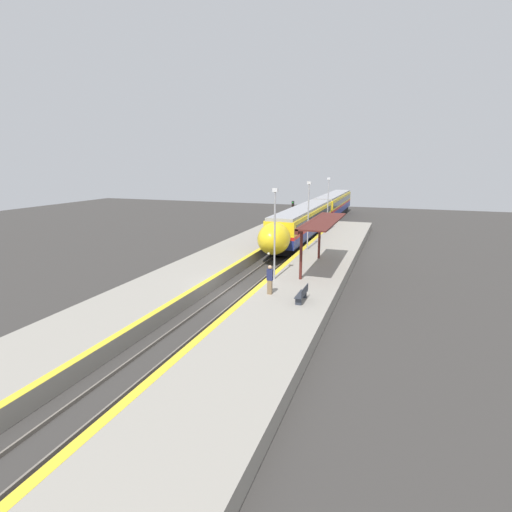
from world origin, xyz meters
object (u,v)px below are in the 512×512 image
at_px(lamppost_near, 275,229).
at_px(lamppost_mid, 308,212).
at_px(platform_bench, 303,294).
at_px(train, 319,212).
at_px(person_waiting, 270,279).
at_px(railway_signal, 293,214).
at_px(lamppost_far, 328,201).

relative_size(lamppost_near, lamppost_mid, 1.00).
bearing_deg(lamppost_mid, platform_bench, -78.50).
relative_size(train, person_waiting, 24.71).
bearing_deg(railway_signal, train, 66.42).
relative_size(train, railway_signal, 10.94).
xyz_separation_m(person_waiting, lamppost_mid, (-0.70, 13.65, 2.56)).
bearing_deg(lamppost_far, train, 108.00).
height_order(platform_bench, railway_signal, railway_signal).
xyz_separation_m(person_waiting, lamppost_far, (-0.70, 24.09, 2.56)).
height_order(platform_bench, person_waiting, person_waiting).
height_order(train, platform_bench, train).
distance_m(railway_signal, lamppost_near, 23.24).
distance_m(train, lamppost_mid, 17.84).
bearing_deg(lamppost_far, person_waiting, -88.33).
xyz_separation_m(person_waiting, lamppost_near, (-0.70, 3.21, 2.56)).
height_order(person_waiting, lamppost_near, lamppost_near).
distance_m(train, person_waiting, 31.35).
bearing_deg(lamppost_near, lamppost_mid, 90.00).
relative_size(person_waiting, lamppost_far, 0.29).
height_order(lamppost_near, lamppost_far, same).
xyz_separation_m(platform_bench, lamppost_near, (-2.91, 3.86, 3.04)).
xyz_separation_m(train, platform_bench, (5.22, -31.86, -0.87)).
distance_m(person_waiting, lamppost_mid, 13.90).
bearing_deg(lamppost_near, platform_bench, -53.02).
bearing_deg(lamppost_near, person_waiting, -77.63).
bearing_deg(railway_signal, platform_bench, -74.17).
distance_m(railway_signal, lamppost_far, 5.30).
bearing_deg(person_waiting, railway_signal, 101.62).
bearing_deg(train, lamppost_near, -85.28).
relative_size(lamppost_near, lamppost_far, 1.00).
bearing_deg(train, lamppost_far, -72.00).
bearing_deg(platform_bench, person_waiting, 163.39).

